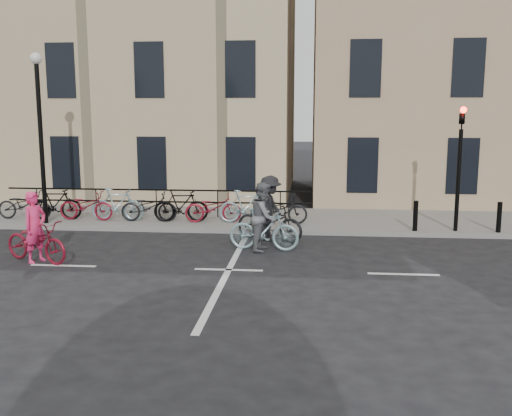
# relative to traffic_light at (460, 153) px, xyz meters

# --- Properties ---
(ground) EXTENTS (120.00, 120.00, 0.00)m
(ground) POSITION_rel_traffic_light_xyz_m (-6.20, -4.34, -2.45)
(ground) COLOR black
(ground) RESTS_ON ground
(sidewalk) EXTENTS (46.00, 4.00, 0.15)m
(sidewalk) POSITION_rel_traffic_light_xyz_m (-10.20, 1.66, -2.38)
(sidewalk) COLOR slate
(sidewalk) RESTS_ON ground
(building_east) EXTENTS (14.00, 10.00, 12.00)m
(building_east) POSITION_rel_traffic_light_xyz_m (2.80, 8.66, 3.70)
(building_east) COLOR #A38262
(building_east) RESTS_ON sidewalk
(building_west) EXTENTS (20.00, 10.00, 10.00)m
(building_west) POSITION_rel_traffic_light_xyz_m (-15.20, 8.66, 2.70)
(building_west) COLOR #CCB789
(building_west) RESTS_ON sidewalk
(traffic_light) EXTENTS (0.18, 0.30, 3.90)m
(traffic_light) POSITION_rel_traffic_light_xyz_m (0.00, 0.00, 0.00)
(traffic_light) COLOR black
(traffic_light) RESTS_ON sidewalk
(lamp_post) EXTENTS (0.36, 0.36, 5.28)m
(lamp_post) POSITION_rel_traffic_light_xyz_m (-12.70, 0.06, 1.04)
(lamp_post) COLOR black
(lamp_post) RESTS_ON sidewalk
(bollard_east) EXTENTS (0.14, 0.14, 0.90)m
(bollard_east) POSITION_rel_traffic_light_xyz_m (-1.20, -0.09, -1.85)
(bollard_east) COLOR black
(bollard_east) RESTS_ON sidewalk
(bollard_west) EXTENTS (0.14, 0.14, 0.90)m
(bollard_west) POSITION_rel_traffic_light_xyz_m (1.20, -0.09, -1.85)
(bollard_west) COLOR black
(bollard_west) RESTS_ON sidewalk
(parked_bikes) EXTENTS (10.40, 1.23, 1.05)m
(parked_bikes) POSITION_rel_traffic_light_xyz_m (-9.50, 0.70, -1.81)
(parked_bikes) COLOR black
(parked_bikes) RESTS_ON sidewalk
(cyclist_pink) EXTENTS (2.07, 1.38, 1.74)m
(cyclist_pink) POSITION_rel_traffic_light_xyz_m (-10.99, -4.05, -1.85)
(cyclist_pink) COLOR maroon
(cyclist_pink) RESTS_ON ground
(cyclist_grey) EXTENTS (1.94, 0.97, 1.82)m
(cyclist_grey) POSITION_rel_traffic_light_xyz_m (-5.54, -2.34, -1.72)
(cyclist_grey) COLOR #81A2A9
(cyclist_grey) RESTS_ON ground
(cyclist_dark) EXTENTS (2.21, 1.56, 1.87)m
(cyclist_dark) POSITION_rel_traffic_light_xyz_m (-5.47, -1.15, -1.72)
(cyclist_dark) COLOR black
(cyclist_dark) RESTS_ON ground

